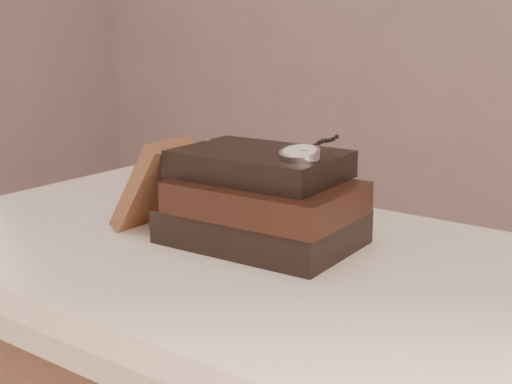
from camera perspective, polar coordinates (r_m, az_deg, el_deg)
The scene contains 5 objects.
table at distance 1.08m, azimuth -2.67°, elevation -8.68°, with size 1.00×0.60×0.75m.
book_stack at distance 1.02m, azimuth 0.52°, elevation -0.76°, with size 0.28×0.20×0.14m.
journal at distance 1.09m, azimuth -8.28°, elevation 0.62°, with size 0.02×0.10×0.16m, color #462A1B.
pocket_watch at distance 0.95m, azimuth 3.67°, elevation 3.15°, with size 0.06×0.16×0.02m.
eyeglasses at distance 1.14m, azimuth -1.00°, elevation 1.58°, with size 0.12×0.14×0.05m.
Camera 1 is at (0.63, -0.42, 1.08)m, focal length 49.67 mm.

